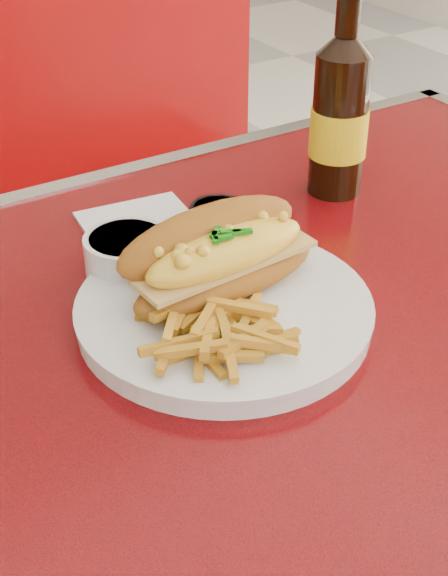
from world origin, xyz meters
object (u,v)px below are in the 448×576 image
fork (284,308)px  dinner_plate (224,311)px  gravy_ramekin (128,256)px  beer_bottle (340,112)px  sauce_cup_right (218,218)px  booth_bench_far (45,312)px  diner_table (272,431)px  mac_hoagie (220,255)px

fork → dinner_plate: bearing=21.4°
dinner_plate → gravy_ramekin: bearing=110.7°
gravy_ramekin → beer_bottle: 0.34m
fork → sauce_cup_right: bearing=-41.9°
booth_bench_far → dinner_plate: size_ratio=3.17×
diner_table → dinner_plate: bearing=156.1°
sauce_cup_right → beer_bottle: 0.21m
fork → beer_bottle: bearing=-77.0°
booth_bench_far → beer_bottle: beer_bottle is taller
gravy_ramekin → beer_bottle: (0.33, 0.05, 0.08)m
dinner_plate → mac_hoagie: size_ratio=1.69×
gravy_ramekin → sauce_cup_right: (0.14, 0.04, -0.01)m
sauce_cup_right → diner_table: bearing=-102.5°
mac_hoagie → fork: bearing=-64.8°
dinner_plate → gravy_ramekin: size_ratio=3.37×
diner_table → beer_bottle: (0.23, 0.20, 0.27)m
mac_hoagie → beer_bottle: (0.27, 0.15, 0.05)m
booth_bench_far → beer_bottle: 0.88m
mac_hoagie → gravy_ramekin: mac_hoagie is taller
fork → booth_bench_far: bearing=-29.6°
booth_bench_far → mac_hoagie: (-0.04, -0.76, 0.54)m
diner_table → mac_hoagie: size_ratio=5.50×
mac_hoagie → diner_table: bearing=-54.6°
dinner_plate → sauce_cup_right: sauce_cup_right is taller
diner_table → gravy_ramekin: bearing=123.8°
booth_bench_far → beer_bottle: size_ratio=4.13×
sauce_cup_right → beer_bottle: size_ratio=0.25×
gravy_ramekin → mac_hoagie: bearing=-59.4°
booth_bench_far → mac_hoagie: 0.94m
dinner_plate → fork: 0.06m
sauce_cup_right → booth_bench_far: bearing=93.7°
fork → sauce_cup_right: sauce_cup_right is taller
gravy_ramekin → beer_bottle: beer_bottle is taller
booth_bench_far → sauce_cup_right: bearing=-86.3°
dinner_plate → sauce_cup_right: 0.18m
booth_bench_far → sauce_cup_right: booth_bench_far is taller
booth_bench_far → beer_bottle: (0.23, -0.61, 0.59)m
mac_hoagie → gravy_ramekin: bearing=116.4°
booth_bench_far → mac_hoagie: size_ratio=5.37×
fork → beer_bottle: size_ratio=0.41×
dinner_plate → sauce_cup_right: bearing=60.2°
mac_hoagie → booth_bench_far: bearing=82.8°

